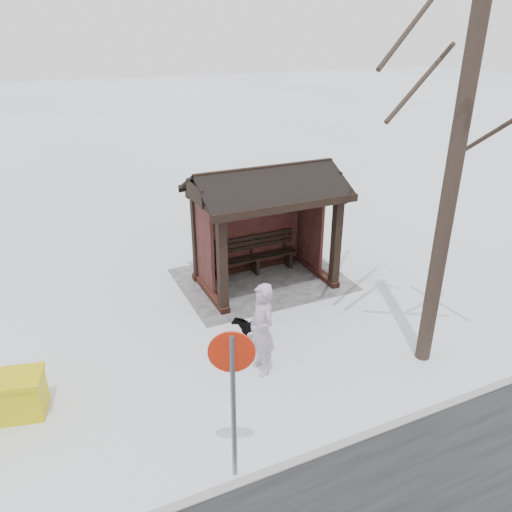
{
  "coord_description": "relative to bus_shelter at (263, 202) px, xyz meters",
  "views": [
    {
      "loc": [
        5.01,
        10.32,
        6.04
      ],
      "look_at": [
        0.62,
        0.8,
        1.22
      ],
      "focal_mm": 35.0,
      "sensor_mm": 36.0,
      "label": 1
    }
  ],
  "objects": [
    {
      "name": "trampled_patch",
      "position": [
        0.0,
        -0.04,
        -2.16
      ],
      "size": [
        4.2,
        3.2,
        0.02
      ],
      "primitive_type": "cube",
      "color": "gray",
      "rests_on": "ground"
    },
    {
      "name": "grit_bin",
      "position": [
        5.94,
        2.73,
        -1.77
      ],
      "size": [
        1.13,
        0.89,
        0.77
      ],
      "rotation": [
        0.0,
        0.0,
        -0.22
      ],
      "color": "#BFB50B",
      "rests_on": "ground"
    },
    {
      "name": "pedestrian",
      "position": [
        1.63,
        3.4,
        -1.24
      ],
      "size": [
        0.46,
        0.68,
        1.85
      ],
      "primitive_type": "imported",
      "rotation": [
        0.0,
        0.0,
        1.59
      ],
      "color": "#A497B1",
      "rests_on": "ground"
    },
    {
      "name": "road_sign",
      "position": [
        3.04,
        5.44,
        -0.39
      ],
      "size": [
        0.59,
        0.28,
        2.49
      ],
      "rotation": [
        0.0,
        0.0,
        -0.41
      ],
      "color": "slate",
      "rests_on": "ground"
    },
    {
      "name": "ground",
      "position": [
        0.0,
        0.16,
        -2.17
      ],
      "size": [
        120.0,
        120.0,
        0.0
      ],
      "primitive_type": "plane",
      "color": "white",
      "rests_on": "ground"
    },
    {
      "name": "bus_shelter",
      "position": [
        0.0,
        0.0,
        0.0
      ],
      "size": [
        3.6,
        2.4,
        3.09
      ],
      "color": "#341B13",
      "rests_on": "ground"
    },
    {
      "name": "dog",
      "position": [
        1.39,
        2.33,
        -1.84
      ],
      "size": [
        0.83,
        0.57,
        0.64
      ],
      "primitive_type": "imported",
      "rotation": [
        0.0,
        0.0,
        1.9
      ],
      "color": "black",
      "rests_on": "ground"
    },
    {
      "name": "kerb",
      "position": [
        0.0,
        5.66,
        -2.16
      ],
      "size": [
        120.0,
        0.15,
        0.06
      ],
      "primitive_type": "cube",
      "color": "gray",
      "rests_on": "ground"
    },
    {
      "name": "tree_near",
      "position": [
        -1.5,
        4.36,
        3.99
      ],
      "size": [
        3.42,
        3.42,
        9.03
      ],
      "color": "black",
      "rests_on": "ground"
    }
  ]
}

